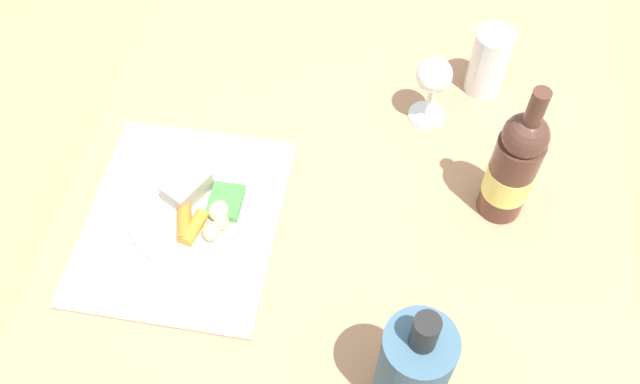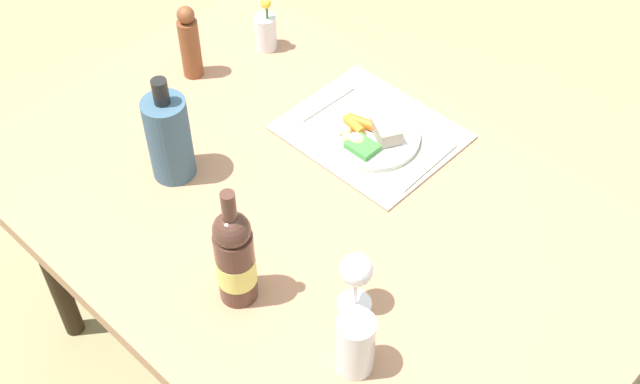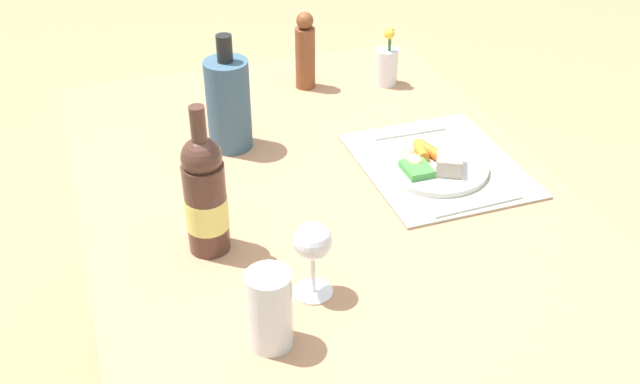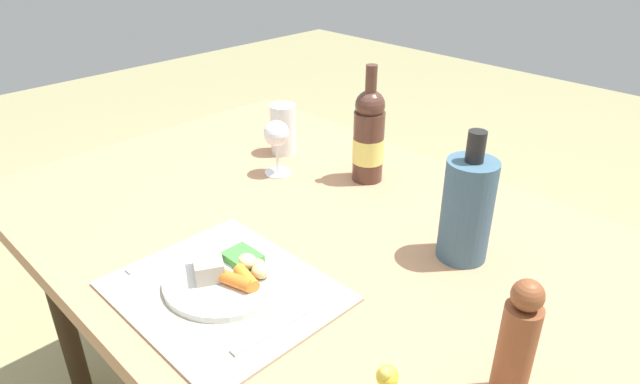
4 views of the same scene
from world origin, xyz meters
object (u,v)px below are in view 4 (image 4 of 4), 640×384
at_px(dining_table, 309,249).
at_px(wine_glass, 277,136).
at_px(pepper_mill, 517,344).
at_px(wine_bottle, 369,137).
at_px(cooler_bottle, 467,209).
at_px(dinner_plate, 228,275).
at_px(water_tumbler, 283,132).
at_px(fork, 173,251).
at_px(knife, 277,327).

bearing_deg(dining_table, wine_glass, 153.27).
distance_m(pepper_mill, wine_bottle, 0.72).
bearing_deg(cooler_bottle, dinner_plate, -123.52).
bearing_deg(wine_glass, water_tumbler, 131.96).
bearing_deg(dining_table, water_tumbler, 146.18).
relative_size(dining_table, water_tumbler, 10.50).
bearing_deg(dinner_plate, wine_bottle, 101.40).
xyz_separation_m(fork, knife, (0.32, 0.00, 0.00)).
relative_size(fork, pepper_mill, 0.98).
relative_size(pepper_mill, wine_bottle, 0.69).
xyz_separation_m(wine_glass, cooler_bottle, (0.55, 0.01, 0.00)).
bearing_deg(wine_glass, dining_table, -26.73).
bearing_deg(water_tumbler, cooler_bottle, -8.02).
distance_m(pepper_mill, cooler_bottle, 0.36).
height_order(wine_glass, pepper_mill, pepper_mill).
xyz_separation_m(water_tumbler, wine_bottle, (0.28, 0.04, 0.06)).
bearing_deg(wine_bottle, water_tumbler, -172.00).
height_order(pepper_mill, cooler_bottle, cooler_bottle).
distance_m(fork, wine_bottle, 0.56).
bearing_deg(water_tumbler, knife, -42.48).
relative_size(knife, water_tumbler, 1.27).
relative_size(dining_table, fork, 7.32).
height_order(dining_table, cooler_bottle, cooler_bottle).
height_order(knife, wine_bottle, wine_bottle).
relative_size(dinner_plate, cooler_bottle, 0.86).
relative_size(wine_glass, pepper_mill, 0.72).
bearing_deg(knife, wine_glass, 140.82).
distance_m(dining_table, knife, 0.35).
bearing_deg(pepper_mill, dinner_plate, -165.66).
relative_size(fork, knife, 1.13).
bearing_deg(knife, dinner_plate, 174.79).
height_order(dining_table, wine_bottle, wine_bottle).
distance_m(wine_bottle, cooler_bottle, 0.39).
height_order(water_tumbler, cooler_bottle, cooler_bottle).
distance_m(dinner_plate, fork, 0.16).
xyz_separation_m(dining_table, pepper_mill, (0.55, -0.12, 0.16)).
relative_size(water_tumbler, pepper_mill, 0.69).
relative_size(knife, wine_glass, 1.22).
distance_m(fork, water_tumbler, 0.55).
height_order(dining_table, dinner_plate, dinner_plate).
xyz_separation_m(dining_table, knife, (0.21, -0.27, 0.07)).
bearing_deg(dining_table, dinner_plate, -79.96).
bearing_deg(fork, dinner_plate, 6.29).
distance_m(fork, pepper_mill, 0.68).
bearing_deg(dinner_plate, cooler_bottle, 56.48).
bearing_deg(dining_table, fork, -112.40).
height_order(knife, water_tumbler, water_tumbler).
bearing_deg(cooler_bottle, water_tumbler, 171.98).
height_order(wine_glass, water_tumbler, wine_glass).
bearing_deg(fork, dining_table, 65.96).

